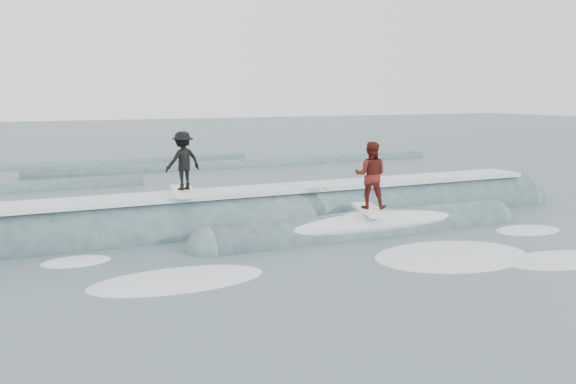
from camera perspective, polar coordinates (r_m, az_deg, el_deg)
name	(u,v)px	position (r m, az deg, el deg)	size (l,w,h in m)	color
ground	(342,255)	(15.30, 4.84, -5.60)	(160.00, 160.00, 0.00)	#3C4F58
breaking_wave	(291,225)	(18.45, 0.24, -2.92)	(21.01, 3.82, 2.08)	#334E56
surfer_black	(183,164)	(17.48, -9.32, 2.49)	(1.13, 2.07, 1.67)	white
surfer_red	(371,178)	(17.45, 7.35, 1.22)	(1.12, 2.07, 1.91)	white
whitewater	(400,257)	(15.26, 9.92, -5.74)	(13.88, 6.16, 0.10)	white
far_swells	(88,176)	(30.94, -17.31, 1.37)	(39.43, 8.65, 0.80)	#334E56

